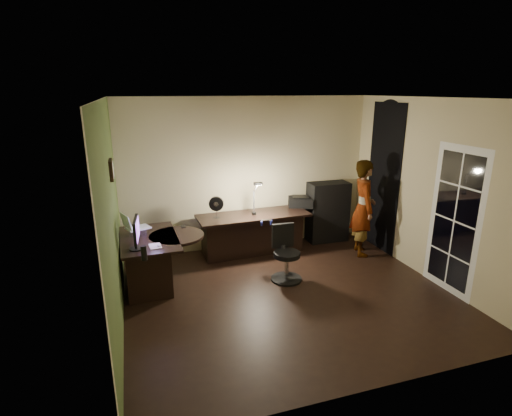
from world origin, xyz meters
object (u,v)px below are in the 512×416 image
object	(u,v)px
desk_left	(151,262)
cabinet	(328,212)
person	(363,208)
desk_right	(253,234)
monitor	(135,238)
office_chair	(287,254)

from	to	relation	value
desk_left	cabinet	world-z (taller)	cabinet
person	desk_left	bearing A→B (deg)	108.29
desk_right	monitor	distance (m)	2.32
monitor	person	bearing A→B (deg)	13.38
office_chair	cabinet	bearing A→B (deg)	45.80
cabinet	person	bearing A→B (deg)	-70.26
monitor	cabinet	bearing A→B (deg)	25.77
desk_left	desk_right	xyz separation A→B (m)	(1.80, 0.68, -0.01)
cabinet	office_chair	xyz separation A→B (m)	(-1.37, -1.35, -0.14)
desk_right	cabinet	distance (m)	1.58
cabinet	person	distance (m)	0.86
person	cabinet	bearing A→B (deg)	35.34
monitor	office_chair	world-z (taller)	monitor
desk_left	monitor	size ratio (longest dim) A/B	2.76
desk_left	person	bearing A→B (deg)	0.24
desk_right	person	distance (m)	1.96
cabinet	monitor	bearing A→B (deg)	-159.07
monitor	desk_left	bearing A→B (deg)	71.10
desk_right	monitor	world-z (taller)	monitor
cabinet	desk_left	bearing A→B (deg)	-164.20
office_chair	person	bearing A→B (deg)	20.58
desk_left	office_chair	xyz separation A→B (m)	(1.97, -0.46, 0.05)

